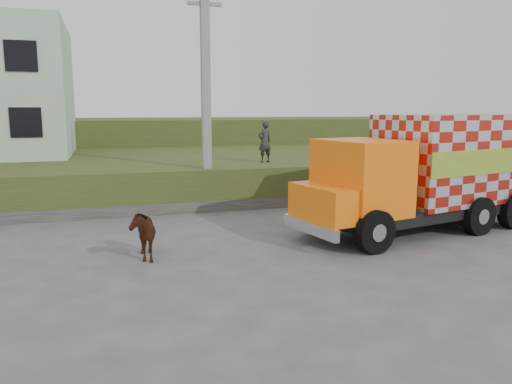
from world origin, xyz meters
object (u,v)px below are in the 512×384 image
object	(u,v)px
utility_pole	(206,96)
pedestrian	(265,141)
cargo_truck	(429,171)
cow	(141,233)

from	to	relation	value
utility_pole	pedestrian	size ratio (longest dim) A/B	4.76
utility_pole	cargo_truck	xyz separation A→B (m)	(5.72, -5.05, -2.29)
cow	pedestrian	bearing A→B (deg)	50.16
utility_pole	cow	distance (m)	7.09
cargo_truck	cow	distance (m)	8.59
utility_pole	cargo_truck	bearing A→B (deg)	-41.45
utility_pole	cargo_truck	distance (m)	7.97
utility_pole	pedestrian	world-z (taller)	utility_pole
cargo_truck	cow	size ratio (longest dim) A/B	5.39
utility_pole	pedestrian	distance (m)	3.51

